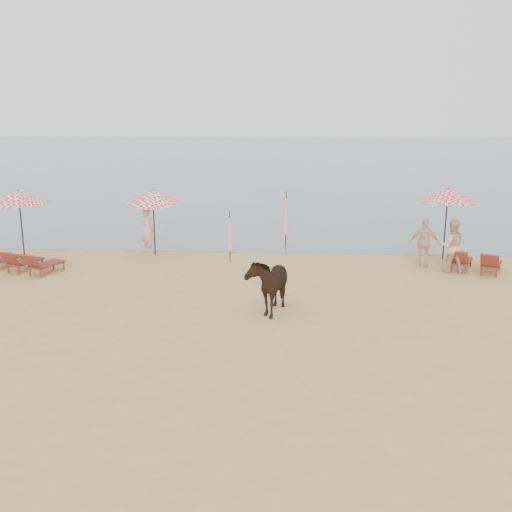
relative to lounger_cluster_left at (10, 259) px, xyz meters
The scene contains 13 objects.
ground 11.22m from the lounger_cluster_left, 37.62° to the right, with size 120.00×120.00×0.00m, color tan.
sea 73.69m from the lounger_cluster_left, 83.08° to the left, with size 160.00×140.00×0.06m, color #51606B.
lounger_cluster_left is the anchor object (origin of this frame).
lounger_cluster_right 16.45m from the lounger_cluster_left, ahead, with size 2.06×2.03×0.56m.
umbrella_open_left_a 2.61m from the lounger_cluster_left, 99.48° to the left, with size 2.34×2.34×2.66m.
umbrella_open_left_b 5.63m from the lounger_cluster_left, 29.65° to the left, with size 2.10×2.14×2.68m.
umbrella_open_right 16.12m from the lounger_cluster_left, ahead, with size 2.26×2.26×2.76m.
umbrella_closed_left 10.68m from the lounger_cluster_left, 23.46° to the left, with size 0.29×0.29×2.36m.
umbrella_closed_right 7.89m from the lounger_cluster_left, 11.47° to the left, with size 0.24×0.24×1.96m.
cow 10.12m from the lounger_cluster_left, 22.29° to the right, with size 0.88×1.93×1.63m, color black.
beachgoer_left 5.20m from the lounger_cluster_left, 34.70° to the left, with size 0.68×0.44×1.85m, color tan.
beachgoer_right_a 15.58m from the lounger_cluster_left, ahead, with size 0.92×0.71×1.89m, color tan.
beachgoer_right_b 14.86m from the lounger_cluster_left, ahead, with size 1.04×0.43×1.78m, color tan.
Camera 1 is at (1.08, -12.21, 5.30)m, focal length 40.00 mm.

